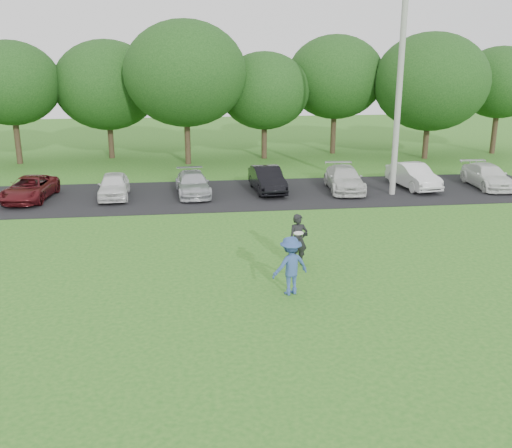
{
  "coord_description": "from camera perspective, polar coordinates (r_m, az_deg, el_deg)",
  "views": [
    {
      "loc": [
        -2.21,
        -14.01,
        6.53
      ],
      "look_at": [
        0.0,
        3.5,
        1.3
      ],
      "focal_mm": 40.0,
      "sensor_mm": 36.0,
      "label": 1
    }
  ],
  "objects": [
    {
      "name": "ground",
      "position": [
        15.61,
        1.62,
        -8.22
      ],
      "size": [
        100.0,
        100.0,
        0.0
      ],
      "primitive_type": "plane",
      "color": "#28691E",
      "rests_on": "ground"
    },
    {
      "name": "parking_lot",
      "position": [
        27.87,
        -2.45,
        2.97
      ],
      "size": [
        32.0,
        6.5,
        0.03
      ],
      "primitive_type": "cube",
      "color": "black",
      "rests_on": "ground"
    },
    {
      "name": "utility_pole",
      "position": [
        27.93,
        14.17,
        13.56
      ],
      "size": [
        0.28,
        0.28,
        10.66
      ],
      "primitive_type": "cylinder",
      "color": "#9C9D98",
      "rests_on": "ground"
    },
    {
      "name": "frisbee_player",
      "position": [
        16.1,
        3.47,
        -4.17
      ],
      "size": [
        1.25,
        0.96,
        1.87
      ],
      "color": "#334F90",
      "rests_on": "ground"
    },
    {
      "name": "camera_bystander",
      "position": [
        18.31,
        4.24,
        -1.61
      ],
      "size": [
        0.66,
        0.48,
        1.7
      ],
      "color": "black",
      "rests_on": "ground"
    },
    {
      "name": "parked_cars",
      "position": [
        27.85,
        -1.92,
        4.23
      ],
      "size": [
        28.01,
        4.33,
        1.24
      ],
      "color": "black",
      "rests_on": "parking_lot"
    },
    {
      "name": "tree_row",
      "position": [
        36.99,
        -1.45,
        13.99
      ],
      "size": [
        42.39,
        9.85,
        8.64
      ],
      "color": "#38281C",
      "rests_on": "ground"
    }
  ]
}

